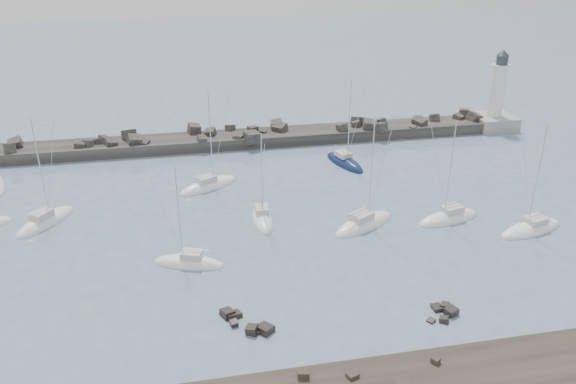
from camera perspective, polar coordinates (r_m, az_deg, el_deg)
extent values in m
plane|color=slate|center=(59.63, -1.76, -7.39)|extent=(400.00, 400.00, 0.00)
cube|color=black|center=(48.42, 14.76, -16.20)|extent=(0.82, 0.84, 0.45)
cube|color=black|center=(46.08, 6.58, -17.99)|extent=(1.06, 0.93, 0.33)
cube|color=black|center=(45.77, 1.55, -17.95)|extent=(0.99, 0.93, 0.57)
cube|color=black|center=(50.59, -2.34, -13.82)|extent=(1.82, 1.88, 1.02)
cube|color=black|center=(50.36, -3.67, -13.87)|extent=(1.39, 1.28, 1.08)
cube|color=black|center=(52.59, -6.19, -12.26)|extent=(1.51, 1.63, 1.14)
cube|color=black|center=(50.81, -2.88, -13.82)|extent=(1.30, 1.35, 0.78)
cube|color=black|center=(51.31, -5.51, -13.11)|extent=(0.81, 0.88, 0.55)
cube|color=black|center=(52.55, -5.59, -12.42)|extent=(1.71, 1.67, 1.05)
cube|color=black|center=(53.35, 14.32, -12.65)|extent=(0.95, 0.90, 0.64)
cube|color=black|center=(54.50, 16.24, -11.63)|extent=(1.37, 1.27, 0.86)
cube|color=black|center=(55.12, 15.68, -11.12)|extent=(1.19, 1.14, 0.79)
cube|color=black|center=(54.98, 14.89, -11.41)|extent=(0.98, 1.12, 0.74)
cube|color=black|center=(53.54, 15.58, -12.41)|extent=(1.16, 1.19, 0.78)
cube|color=#2B2926|center=(93.36, -10.28, 4.55)|extent=(115.00, 6.00, 3.20)
cube|color=#2B2926|center=(93.79, -18.68, 4.92)|extent=(1.56, 1.40, 1.39)
cube|color=#2B2926|center=(90.55, -8.72, 5.28)|extent=(1.67, 1.74, 1.59)
cube|color=#2B2926|center=(96.28, -1.16, 6.81)|extent=(2.55, 2.76, 1.98)
cube|color=#2B2926|center=(95.25, 5.50, 6.56)|extent=(1.87, 1.96, 1.82)
cube|color=#2B2926|center=(96.10, 9.44, 6.47)|extent=(2.43, 2.63, 2.04)
cube|color=#2B2926|center=(97.10, -25.92, 4.34)|extent=(2.75, 2.92, 2.45)
cube|color=#2B2926|center=(93.65, -11.38, 5.31)|extent=(1.29, 1.30, 0.89)
cube|color=#2B2926|center=(105.55, 16.92, 7.25)|extent=(2.11, 2.24, 1.40)
cube|color=#2B2926|center=(95.48, -5.89, 6.46)|extent=(1.88, 2.11, 1.62)
cube|color=#2B2926|center=(91.00, -13.24, 4.59)|extent=(1.46, 1.49, 0.98)
cube|color=#2B2926|center=(103.42, 14.66, 7.26)|extent=(2.23, 2.42, 2.05)
cube|color=#2B2926|center=(94.73, -0.84, 6.44)|extent=(3.06, 3.05, 2.02)
cube|color=#2B2926|center=(94.62, -26.42, 3.97)|extent=(2.01, 2.21, 2.00)
cube|color=#2B2926|center=(91.61, -14.34, 4.76)|extent=(1.73, 2.06, 1.75)
cube|color=#2B2926|center=(101.46, 12.97, 6.99)|extent=(2.47, 2.42, 2.05)
cube|color=#2B2926|center=(107.26, 17.35, 7.43)|extent=(2.32, 2.17, 1.43)
cube|color=#2B2926|center=(91.88, -15.35, 4.95)|extent=(2.62, 2.57, 2.65)
cube|color=#2B2926|center=(92.76, -15.30, 5.09)|extent=(1.79, 1.76, 1.73)
cube|color=#2B2926|center=(91.51, -5.09, 5.42)|extent=(1.98, 2.07, 1.24)
cube|color=#2B2926|center=(94.08, -2.61, 6.10)|extent=(1.58, 1.89, 1.66)
cube|color=#2B2926|center=(94.60, -3.87, 5.98)|extent=(0.88, 1.05, 0.94)
cube|color=#2B2926|center=(94.39, -26.75, 3.25)|extent=(1.18, 1.05, 0.79)
cube|color=#2B2926|center=(100.48, 13.33, 6.81)|extent=(2.38, 2.46, 2.03)
cube|color=#2B2926|center=(93.92, -15.84, 5.59)|extent=(2.59, 2.91, 2.37)
cube|color=#2B2926|center=(100.11, 9.49, 7.10)|extent=(1.59, 1.46, 1.42)
cube|color=#2B2926|center=(91.24, -3.73, 5.57)|extent=(3.02, 2.76, 2.14)
cube|color=#2B2926|center=(98.62, 12.55, 6.30)|extent=(1.51, 1.56, 0.99)
cube|color=#2B2926|center=(97.36, 6.90, 6.86)|extent=(1.55, 1.20, 1.36)
cube|color=#2B2926|center=(96.79, 8.16, 6.73)|extent=(2.45, 2.78, 2.29)
cube|color=#2B2926|center=(93.79, -18.15, 4.98)|extent=(2.54, 2.20, 2.06)
cube|color=#2B2926|center=(105.56, 18.37, 7.14)|extent=(3.08, 2.75, 2.71)
cube|color=#2B2926|center=(93.21, -20.38, 4.47)|extent=(1.90, 1.95, 1.90)
cube|color=#2B2926|center=(105.23, 15.22, 7.11)|extent=(1.66, 1.60, 1.08)
cube|color=#2B2926|center=(92.83, -19.66, 4.62)|extent=(1.85, 2.02, 1.62)
cube|color=#2B2926|center=(94.87, -9.52, 6.24)|extent=(2.49, 2.41, 2.34)
cube|color=#2B2926|center=(99.15, 7.19, 7.10)|extent=(2.94, 3.08, 2.36)
cube|color=#2B2926|center=(93.44, -7.88, 5.93)|extent=(2.28, 2.18, 2.05)
cube|color=#2B2926|center=(107.50, 17.46, 7.56)|extent=(2.33, 2.33, 1.93)
cube|color=#2B2926|center=(95.33, -3.59, 6.39)|extent=(1.94, 2.04, 1.17)
cube|color=#2B2926|center=(92.11, -17.52, 4.81)|extent=(2.21, 2.10, 1.73)
cube|color=gray|center=(108.24, 20.03, 6.57)|extent=(7.00, 7.00, 3.00)
cylinder|color=white|center=(106.69, 20.50, 9.63)|extent=(2.50, 2.50, 9.00)
cylinder|color=white|center=(105.75, 20.86, 11.93)|extent=(3.20, 3.20, 0.25)
cylinder|color=#32383C|center=(105.59, 20.93, 12.39)|extent=(2.00, 2.00, 1.60)
cone|color=#32383C|center=(105.36, 21.04, 13.08)|extent=(2.20, 2.20, 1.00)
ellipsoid|color=white|center=(73.75, -23.36, -2.89)|extent=(7.26, 8.76, 2.32)
cube|color=beige|center=(72.92, -23.78, -2.08)|extent=(2.86, 3.03, 0.76)
cylinder|color=silver|center=(71.50, -23.88, 2.27)|extent=(0.13, 0.13, 11.86)
cylinder|color=silver|center=(72.27, -24.21, -1.78)|extent=(2.10, 2.94, 0.11)
ellipsoid|color=white|center=(78.13, -8.02, 0.54)|extent=(9.29, 6.98, 2.29)
cube|color=beige|center=(77.37, -8.36, 1.35)|extent=(3.12, 2.86, 0.73)
cylinder|color=silver|center=(75.91, -7.88, 5.60)|extent=(0.12, 0.12, 12.28)
cylinder|color=silver|center=(76.80, -8.78, 1.69)|extent=(3.21, 1.90, 0.10)
ellipsoid|color=white|center=(60.54, -10.03, -7.22)|extent=(7.91, 4.76, 2.03)
cube|color=beige|center=(59.81, -9.77, -6.28)|extent=(2.51, 2.15, 0.68)
cylinder|color=silver|center=(57.84, -11.03, -2.12)|extent=(0.12, 0.12, 10.21)
cylinder|color=silver|center=(59.34, -9.32, -5.80)|extent=(2.88, 1.11, 0.10)
ellipsoid|color=white|center=(68.45, -2.63, -2.86)|extent=(2.61, 7.75, 2.15)
cube|color=beige|center=(68.21, -2.69, -1.76)|extent=(1.61, 2.20, 0.74)
cylinder|color=silver|center=(65.30, -2.66, 1.65)|extent=(0.13, 0.13, 10.37)
cylinder|color=silver|center=(68.39, -2.75, -1.04)|extent=(0.20, 3.08, 0.11)
ellipsoid|color=white|center=(67.77, 7.70, -3.38)|extent=(9.44, 6.92, 2.39)
cube|color=beige|center=(66.82, 7.50, -2.43)|extent=(3.15, 2.86, 0.78)
cylinder|color=silver|center=(65.24, 8.50, 2.44)|extent=(0.13, 0.13, 12.41)
cylinder|color=silver|center=(66.06, 7.15, -2.04)|extent=(3.28, 1.86, 0.11)
ellipsoid|color=#0F1D41|center=(85.76, 5.77, 2.89)|extent=(5.25, 9.35, 2.33)
cube|color=beige|center=(85.61, 5.65, 3.84)|extent=(2.45, 2.92, 0.76)
cylinder|color=silver|center=(82.87, 6.25, 7.24)|extent=(0.13, 0.13, 12.06)
cylinder|color=silver|center=(85.85, 5.44, 4.41)|extent=(1.14, 3.45, 0.11)
ellipsoid|color=white|center=(71.24, 15.96, -2.70)|extent=(8.95, 4.56, 2.27)
cube|color=beige|center=(70.92, 16.35, -1.67)|extent=(2.73, 2.23, 0.75)
cylinder|color=silver|center=(68.09, 16.16, 2.24)|extent=(0.13, 0.13, 11.57)
cylinder|color=silver|center=(71.00, 16.78, -1.07)|extent=(3.36, 0.89, 0.11)
ellipsoid|color=white|center=(72.04, 23.44, -3.57)|extent=(9.44, 5.04, 2.17)
cube|color=beige|center=(71.82, 23.85, -2.60)|extent=(2.91, 2.41, 0.66)
cylinder|color=silver|center=(68.72, 24.01, 1.47)|extent=(0.11, 0.11, 12.18)
cylinder|color=silver|center=(72.03, 24.26, -2.06)|extent=(3.51, 1.03, 0.09)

